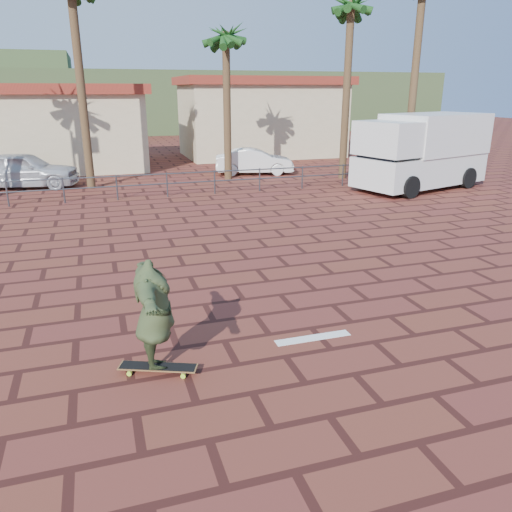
{
  "coord_description": "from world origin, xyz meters",
  "views": [
    {
      "loc": [
        -2.69,
        -8.49,
        4.21
      ],
      "look_at": [
        0.41,
        1.23,
        0.8
      ],
      "focal_mm": 35.0,
      "sensor_mm": 36.0,
      "label": 1
    }
  ],
  "objects_px": {
    "campervan": "(422,150)",
    "car_silver": "(23,170)",
    "skateboarder": "(154,315)",
    "longboard": "(158,367)",
    "car_white": "(254,161)"
  },
  "relations": [
    {
      "from": "campervan",
      "to": "car_silver",
      "type": "height_order",
      "value": "campervan"
    },
    {
      "from": "skateboarder",
      "to": "campervan",
      "type": "bearing_deg",
      "value": -45.69
    },
    {
      "from": "longboard",
      "to": "campervan",
      "type": "height_order",
      "value": "campervan"
    },
    {
      "from": "longboard",
      "to": "campervan",
      "type": "distance_m",
      "value": 17.88
    },
    {
      "from": "campervan",
      "to": "car_white",
      "type": "xyz_separation_m",
      "value": [
        -5.87,
        5.99,
        -1.03
      ]
    },
    {
      "from": "skateboarder",
      "to": "car_silver",
      "type": "height_order",
      "value": "skateboarder"
    },
    {
      "from": "longboard",
      "to": "skateboarder",
      "type": "distance_m",
      "value": 0.9
    },
    {
      "from": "skateboarder",
      "to": "campervan",
      "type": "relative_size",
      "value": 0.32
    },
    {
      "from": "campervan",
      "to": "car_silver",
      "type": "xyz_separation_m",
      "value": [
        -16.88,
        5.49,
        -0.89
      ]
    },
    {
      "from": "longboard",
      "to": "car_white",
      "type": "height_order",
      "value": "car_white"
    },
    {
      "from": "skateboarder",
      "to": "campervan",
      "type": "xyz_separation_m",
      "value": [
        13.13,
        12.03,
        0.69
      ]
    },
    {
      "from": "skateboarder",
      "to": "car_white",
      "type": "bearing_deg",
      "value": -20.12
    },
    {
      "from": "car_silver",
      "to": "car_white",
      "type": "relative_size",
      "value": 1.17
    },
    {
      "from": "longboard",
      "to": "campervan",
      "type": "relative_size",
      "value": 0.18
    },
    {
      "from": "longboard",
      "to": "car_silver",
      "type": "xyz_separation_m",
      "value": [
        -3.76,
        17.53,
        0.7
      ]
    }
  ]
}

